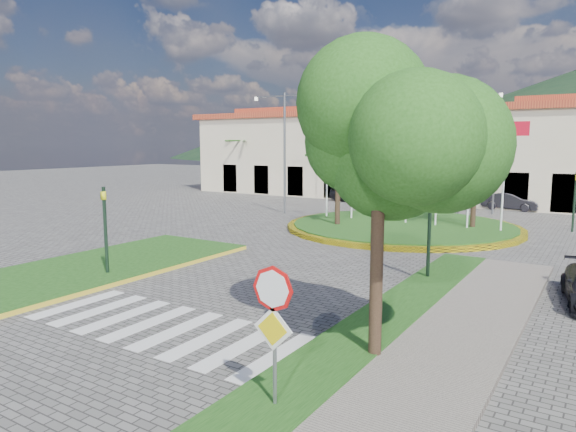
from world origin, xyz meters
The scene contains 21 objects.
ground centered at (0.00, 0.00, 0.00)m, with size 160.00×160.00×0.00m, color #575552.
sidewalk_right centered at (6.00, 2.00, 0.07)m, with size 4.00×28.00×0.15m, color gray.
verge_right centered at (4.80, 2.00, 0.09)m, with size 1.60×28.00×0.18m, color #194413.
median_left centered at (-6.50, 6.00, 0.09)m, with size 5.00×14.00×0.18m, color #194413.
crosswalk centered at (0.00, 4.00, 0.01)m, with size 8.00×3.00×0.01m, color silver.
roundabout_island centered at (0.00, 22.00, 0.18)m, with size 12.70×12.70×6.00m.
stop_sign centered at (4.90, 1.96, 1.79)m, with size 0.80×0.11×2.65m.
deciduous_tree centered at (5.50, 5.00, 5.18)m, with size 3.60×3.60×6.80m.
traffic_light_left centered at (-5.20, 6.50, 1.94)m, with size 0.15×0.18×3.20m.
traffic_light_right centered at (4.50, 12.00, 1.94)m, with size 0.15×0.18×3.20m.
traffic_light_far centered at (8.00, 26.00, 1.94)m, with size 0.18×0.15×3.20m.
direction_sign_west centered at (-2.00, 30.97, 3.53)m, with size 1.60×0.14×5.20m.
direction_sign_east centered at (3.00, 30.97, 3.53)m, with size 1.60×0.14×5.20m.
street_lamp_centre centered at (1.00, 30.00, 4.50)m, with size 4.80×0.16×8.00m.
street_lamp_west centered at (-9.00, 24.00, 4.50)m, with size 4.80×0.16×8.00m.
building_left centered at (-14.00, 38.00, 3.90)m, with size 23.32×9.54×8.05m.
hill_far_west centered at (-55.00, 140.00, 11.00)m, with size 140.00×140.00×22.00m, color black.
hill_near_back centered at (-10.00, 130.00, 8.00)m, with size 110.00×110.00×16.00m, color black.
white_van centered at (-10.79, 35.56, 0.62)m, with size 2.06×4.48×1.24m, color silver.
car_dark_a centered at (-8.00, 32.66, 0.69)m, with size 1.63×4.05×1.38m, color black.
car_dark_b centered at (3.66, 33.95, 0.62)m, with size 1.31×3.74×1.23m, color black.
Camera 1 is at (9.58, -4.98, 4.67)m, focal length 32.00 mm.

